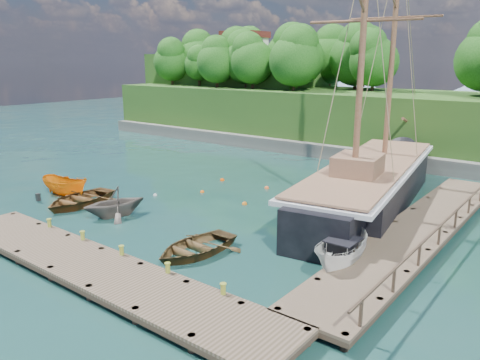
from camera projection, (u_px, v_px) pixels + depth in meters
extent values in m
plane|color=#15362E|center=(173.00, 227.00, 26.45)|extent=(160.00, 160.00, 0.00)
cube|color=#483B2A|center=(96.00, 266.00, 20.16)|extent=(20.00, 3.20, 0.12)
cube|color=#30261A|center=(96.00, 270.00, 20.20)|extent=(20.00, 3.20, 0.20)
cylinder|color=#30261A|center=(14.00, 223.00, 27.04)|extent=(0.28, 0.28, 1.10)
cylinder|color=#30261A|center=(307.00, 343.00, 15.50)|extent=(0.28, 0.28, 1.10)
cube|color=#483B2A|center=(420.00, 228.00, 24.83)|extent=(3.20, 24.00, 0.12)
cube|color=#30261A|center=(419.00, 230.00, 24.87)|extent=(3.20, 24.00, 0.20)
cylinder|color=#30261A|center=(277.00, 322.00, 16.78)|extent=(0.28, 0.28, 1.10)
cylinder|color=#30261A|center=(344.00, 349.00, 15.23)|extent=(0.28, 0.28, 1.10)
cylinder|color=#30261A|center=(452.00, 187.00, 34.67)|extent=(0.28, 0.28, 1.10)
cylinder|color=olive|center=(51.00, 237.00, 24.93)|extent=(0.26, 0.26, 0.45)
cylinder|color=olive|center=(84.00, 251.00, 23.15)|extent=(0.26, 0.26, 0.45)
cylinder|color=olive|center=(123.00, 267.00, 21.36)|extent=(0.26, 0.26, 0.45)
cylinder|color=olive|center=(168.00, 286.00, 19.58)|extent=(0.26, 0.26, 0.45)
cylinder|color=olive|center=(223.00, 308.00, 17.79)|extent=(0.26, 0.26, 0.45)
imported|color=#56371A|center=(80.00, 205.00, 30.49)|extent=(4.29, 5.50, 1.04)
imported|color=#5F564F|center=(115.00, 216.00, 28.37)|extent=(4.19, 4.51, 1.95)
imported|color=#513C1F|center=(196.00, 253.00, 22.86)|extent=(3.58, 4.81, 0.95)
imported|color=orange|center=(66.00, 196.00, 32.58)|extent=(4.25, 2.03, 1.58)
imported|color=silver|center=(341.00, 269.00, 21.15)|extent=(2.23, 4.70, 1.75)
cube|color=black|center=(369.00, 191.00, 30.76)|extent=(7.33, 15.99, 3.20)
cube|color=black|center=(398.00, 163.00, 39.15)|extent=(3.47, 5.21, 2.88)
cube|color=black|center=(325.00, 233.00, 23.30)|extent=(4.07, 4.46, 3.04)
cube|color=silver|center=(371.00, 168.00, 30.38)|extent=(8.14, 20.78, 0.25)
cube|color=brown|center=(371.00, 165.00, 30.31)|extent=(7.62, 20.27, 0.12)
cube|color=brown|center=(358.00, 165.00, 27.37)|extent=(2.94, 3.35, 1.20)
cylinder|color=brown|center=(409.00, 123.00, 41.46)|extent=(1.31, 6.85, 1.69)
cylinder|color=brown|center=(394.00, 31.00, 31.56)|extent=(0.36, 0.36, 17.00)
cylinder|color=brown|center=(363.00, 36.00, 25.01)|extent=(0.36, 0.36, 15.64)
cylinder|color=#8C7A59|center=(411.00, 32.00, 36.81)|extent=(1.88, 11.62, 9.87)
sphere|color=silver|center=(155.00, 196.00, 32.61)|extent=(0.28, 0.28, 0.28)
sphere|color=#FA6409|center=(202.00, 192.00, 33.42)|extent=(0.30, 0.30, 0.30)
sphere|color=orange|center=(245.00, 204.00, 30.62)|extent=(0.35, 0.35, 0.35)
sphere|color=silver|center=(273.00, 205.00, 30.53)|extent=(0.36, 0.36, 0.36)
sphere|color=#EF4A00|center=(222.00, 181.00, 36.69)|extent=(0.36, 0.36, 0.36)
sphere|color=orange|center=(267.00, 188.00, 34.43)|extent=(0.34, 0.34, 0.34)
cube|color=#474744|center=(283.00, 144.00, 49.41)|extent=(50.00, 4.00, 1.40)
cube|color=#23491A|center=(312.00, 116.00, 53.40)|extent=(50.00, 14.00, 6.00)
cube|color=#23491A|center=(238.00, 91.00, 64.29)|extent=(24.00, 12.00, 10.00)
cylinder|color=#382616|center=(246.00, 82.00, 55.86)|extent=(0.36, 0.36, 1.40)
sphere|color=#164711|center=(246.00, 61.00, 55.26)|extent=(5.42, 5.42, 5.42)
cylinder|color=#382616|center=(253.00, 82.00, 53.72)|extent=(0.36, 0.36, 1.40)
sphere|color=#164711|center=(253.00, 62.00, 53.16)|extent=(5.02, 5.02, 5.02)
cylinder|color=#382616|center=(172.00, 79.00, 62.16)|extent=(0.36, 0.36, 1.40)
sphere|color=#164711|center=(172.00, 63.00, 61.62)|extent=(4.79, 4.79, 4.79)
cylinder|color=#382616|center=(249.00, 79.00, 63.71)|extent=(0.36, 0.36, 1.40)
sphere|color=#164711|center=(249.00, 59.00, 63.04)|extent=(6.25, 6.25, 6.25)
cylinder|color=#382616|center=(200.00, 79.00, 63.18)|extent=(0.36, 0.36, 1.40)
sphere|color=#164711|center=(200.00, 60.00, 62.54)|extent=(5.89, 5.89, 5.89)
cylinder|color=#382616|center=(372.00, 84.00, 49.61)|extent=(0.36, 0.36, 1.40)
sphere|color=#164711|center=(374.00, 62.00, 49.04)|extent=(5.13, 5.13, 5.13)
cylinder|color=#382616|center=(247.00, 79.00, 64.75)|extent=(0.36, 0.36, 1.40)
sphere|color=#164711|center=(247.00, 62.00, 64.21)|extent=(4.80, 4.80, 4.80)
cylinder|color=#382616|center=(298.00, 82.00, 53.91)|extent=(0.36, 0.36, 1.40)
sphere|color=#164711|center=(299.00, 60.00, 53.28)|extent=(5.82, 5.82, 5.82)
cylinder|color=#382616|center=(355.00, 83.00, 53.01)|extent=(0.36, 0.36, 1.40)
sphere|color=#164711|center=(356.00, 59.00, 52.36)|extent=(6.05, 6.05, 6.05)
cylinder|color=#382616|center=(294.00, 84.00, 50.14)|extent=(0.36, 0.36, 1.40)
sphere|color=#164711|center=(294.00, 61.00, 49.54)|extent=(5.47, 5.47, 5.47)
cylinder|color=#382616|center=(330.00, 80.00, 59.61)|extent=(0.36, 0.36, 1.40)
sphere|color=#164711|center=(331.00, 58.00, 58.94)|extent=(6.25, 6.25, 6.25)
cylinder|color=#382616|center=(212.00, 77.00, 68.95)|extent=(0.36, 0.36, 1.40)
sphere|color=#164711|center=(212.00, 61.00, 68.35)|extent=(5.41, 5.41, 5.41)
cylinder|color=#382616|center=(250.00, 80.00, 59.44)|extent=(0.36, 0.36, 1.40)
sphere|color=#164711|center=(251.00, 61.00, 58.84)|extent=(5.47, 5.47, 5.47)
cylinder|color=#382616|center=(199.00, 80.00, 59.76)|extent=(0.36, 0.36, 1.40)
sphere|color=#164711|center=(199.00, 66.00, 59.30)|extent=(3.77, 3.77, 3.77)
cylinder|color=#382616|center=(240.00, 80.00, 60.51)|extent=(0.36, 0.36, 1.40)
sphere|color=#164711|center=(240.00, 59.00, 59.86)|extent=(6.04, 6.04, 6.04)
cylinder|color=#382616|center=(363.00, 81.00, 57.53)|extent=(0.36, 0.36, 1.40)
sphere|color=#164711|center=(365.00, 59.00, 56.89)|extent=(5.89, 5.89, 5.89)
cylinder|color=#382616|center=(289.00, 82.00, 55.58)|extent=(0.36, 0.36, 1.40)
sphere|color=#164711|center=(290.00, 59.00, 54.93)|extent=(6.08, 6.08, 6.08)
cylinder|color=#382616|center=(210.00, 80.00, 60.76)|extent=(0.36, 0.36, 1.40)
sphere|color=#164711|center=(210.00, 64.00, 60.27)|extent=(4.25, 4.25, 4.25)
cylinder|color=#382616|center=(217.00, 81.00, 55.96)|extent=(0.36, 0.36, 1.40)
sphere|color=#164711|center=(217.00, 63.00, 55.42)|extent=(4.77, 4.77, 4.77)
cube|color=silver|center=(245.00, 50.00, 60.97)|extent=(4.00, 5.00, 3.00)
cube|color=#591E19|center=(245.00, 34.00, 60.49)|extent=(4.40, 5.40, 0.80)
cone|color=#728CA5|center=(315.00, 81.00, 96.57)|extent=(40.00, 40.00, 10.00)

